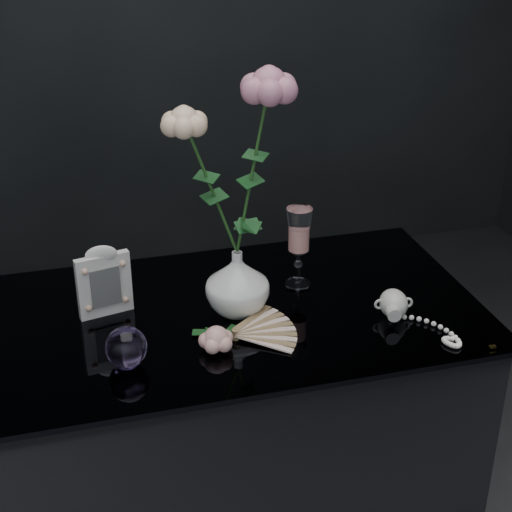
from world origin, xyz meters
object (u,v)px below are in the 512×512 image
object	(u,v)px
pearl_jar	(394,302)
loose_rose	(216,339)
wine_glass	(299,248)
paperweight	(126,347)
picture_frame	(104,280)
vase	(237,283)

from	to	relation	value
pearl_jar	loose_rose	bearing A→B (deg)	-166.47
wine_glass	pearl_jar	bearing A→B (deg)	-49.41
paperweight	picture_frame	bearing A→B (deg)	95.49
paperweight	loose_rose	bearing A→B (deg)	1.63
vase	loose_rose	distance (m)	0.15
vase	wine_glass	bearing A→B (deg)	26.43
pearl_jar	picture_frame	bearing A→B (deg)	173.01
vase	pearl_jar	world-z (taller)	vase
picture_frame	loose_rose	bearing A→B (deg)	-57.64
vase	wine_glass	world-z (taller)	wine_glass
loose_rose	pearl_jar	xyz separation A→B (m)	(0.38, 0.03, 0.00)
wine_glass	paperweight	size ratio (longest dim) A/B	2.36
paperweight	pearl_jar	distance (m)	0.55
vase	paperweight	world-z (taller)	vase
paperweight	loose_rose	xyz separation A→B (m)	(0.17, 0.00, -0.01)
wine_glass	loose_rose	size ratio (longest dim) A/B	1.23
wine_glass	paperweight	distance (m)	0.45
vase	paperweight	xyz separation A→B (m)	(-0.24, -0.13, -0.03)
pearl_jar	paperweight	bearing A→B (deg)	-167.44
paperweight	loose_rose	world-z (taller)	paperweight
wine_glass	picture_frame	distance (m)	0.42
loose_rose	pearl_jar	world-z (taller)	pearl_jar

